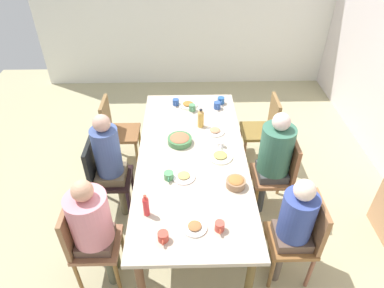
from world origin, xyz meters
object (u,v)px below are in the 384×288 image
Objects in this scene: person_5 at (274,154)px; bowl_0 at (236,182)px; chair_1 at (264,127)px; cup_7 at (220,226)px; cup_0 at (169,176)px; chair_4 at (301,235)px; person_4 at (294,222)px; cup_3 at (163,237)px; plate_1 at (215,131)px; chair_5 at (279,171)px; cup_6 at (221,101)px; cup_1 at (220,144)px; cup_4 at (217,105)px; chair_2 at (104,174)px; person_3 at (92,224)px; bottle_1 at (201,118)px; cup_5 at (176,102)px; plate_2 at (194,227)px; plate_0 at (220,156)px; person_2 at (110,158)px; dining_table at (192,160)px; chair_0 at (116,129)px; bottle_0 at (146,206)px; chair_3 at (86,239)px; plate_3 at (184,176)px; cup_2 at (192,108)px; bowl_1 at (180,140)px; plate_4 at (188,104)px.

bowl_0 is (0.44, -0.45, 0.04)m from person_5.
chair_1 is 1.92m from cup_7.
chair_1 is at bearing 135.10° from cup_0.
chair_4 is 0.78× the size of person_4.
plate_1 is at bearing 160.28° from cup_3.
chair_5 is 1.18m from cup_6.
cup_3 is (0.69, -0.02, 0.00)m from cup_0.
cup_1 is 0.99× the size of cup_4.
chair_2 is at bearing -114.02° from chair_4.
bottle_1 is (-1.34, 0.95, 0.13)m from person_3.
person_3 reaches higher than cup_0.
plate_2 is at bearing 5.21° from cup_5.
plate_1 is at bearing -177.53° from plate_0.
person_2 is at bearing -33.42° from cup_5.
cup_1 is 1.02× the size of cup_5.
chair_0 is (-0.82, -0.92, -0.17)m from dining_table.
plate_1 is 0.27m from cup_1.
plate_1 is 1.69× the size of cup_0.
chair_2 is 4.08× the size of bottle_0.
person_5 is at bearing 115.09° from chair_3.
chair_2 is 0.98m from bottle_0.
person_2 is at bearing -83.04° from cup_1.
cup_0 is 0.57× the size of bottle_0.
person_5 is (-0.82, 1.76, 0.23)m from chair_3.
cup_2 is (-1.17, 0.11, 0.03)m from plate_3.
person_5 reaches higher than chair_5.
chair_3 is 2.02m from chair_5.
chair_2 reaches higher than cup_2.
person_4 is (0.82, 0.83, 0.01)m from dining_table.
bowl_0 is at bearing 158.71° from cup_7.
cup_6 is at bearing 168.60° from plate_2.
person_2 is (0.82, -1.76, 0.21)m from chair_1.
bottle_1 is (-0.83, 0.20, 0.09)m from plate_3.
cup_4 is at bearing 155.86° from cup_0.
dining_table is 1.25m from chair_4.
plate_2 is 0.79× the size of bowl_1.
chair_2 is at bearing -146.22° from cup_3.
plate_2 is (0.88, -0.29, 0.00)m from plate_0.
chair_4 is 1.05m from plate_0.
chair_0 and chair_4 have the same top height.
cup_6 is at bearing 174.48° from cup_7.
cup_4 is (-1.72, 1.16, 0.07)m from person_3.
cup_6 is at bearing -156.04° from person_5.
cup_7 is at bearing 3.39° from bottle_1.
plate_1 is 0.64m from plate_4.
chair_3 is 0.96m from plate_2.
plate_0 is (0.85, -0.64, 0.24)m from chair_1.
plate_4 is at bearing 153.48° from chair_3.
cup_5 is at bearing -174.79° from plate_2.
cup_1 reaches higher than dining_table.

